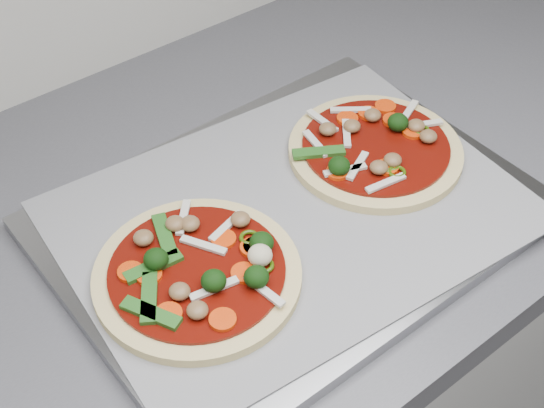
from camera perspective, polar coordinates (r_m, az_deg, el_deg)
base_cabinet at (r=1.29m, az=6.28°, el=-10.00°), size 3.60×0.60×0.86m
countertop at (r=0.96m, az=8.34°, el=5.77°), size 3.60×0.60×0.04m
baking_tray at (r=0.80m, az=1.48°, el=-1.03°), size 0.49×0.36×0.02m
parchment at (r=0.79m, az=1.49°, el=-0.57°), size 0.49×0.38×0.00m
pizza_left at (r=0.72m, az=-5.49°, el=-5.11°), size 0.22×0.22×0.03m
pizza_right at (r=0.86m, az=7.77°, el=4.19°), size 0.20×0.20×0.03m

